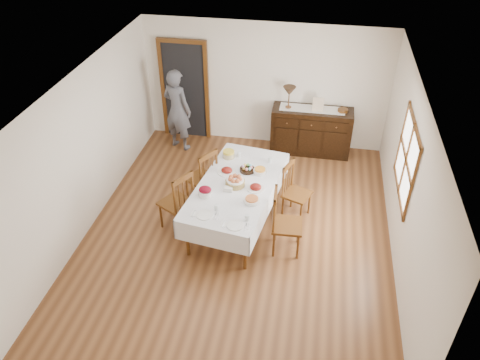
% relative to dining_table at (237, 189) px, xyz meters
% --- Properties ---
extents(ground, '(6.00, 6.00, 0.00)m').
position_rel_dining_table_xyz_m(ground, '(0.07, -0.18, -0.71)').
color(ground, brown).
extents(room_shell, '(5.02, 6.02, 2.65)m').
position_rel_dining_table_xyz_m(room_shell, '(-0.08, 0.24, 0.93)').
color(room_shell, white).
rests_on(room_shell, ground).
extents(dining_table, '(1.52, 2.49, 0.81)m').
position_rel_dining_table_xyz_m(dining_table, '(0.00, 0.00, 0.00)').
color(dining_table, white).
rests_on(dining_table, ground).
extents(chair_left_near, '(0.64, 0.64, 1.12)m').
position_rel_dining_table_xyz_m(chair_left_near, '(-0.92, -0.31, -0.14)').
color(chair_left_near, '#552F10').
rests_on(chair_left_near, ground).
extents(chair_left_far, '(0.63, 0.63, 1.10)m').
position_rel_dining_table_xyz_m(chair_left_far, '(-0.69, 0.45, -0.16)').
color(chair_left_far, '#552F10').
rests_on(chair_left_far, ground).
extents(chair_right_near, '(0.48, 0.48, 1.11)m').
position_rel_dining_table_xyz_m(chair_right_near, '(0.83, -0.52, -0.15)').
color(chair_right_near, '#552F10').
rests_on(chair_right_near, ground).
extents(chair_right_far, '(0.55, 0.55, 1.02)m').
position_rel_dining_table_xyz_m(chair_right_far, '(0.92, 0.38, -0.20)').
color(chair_right_far, '#552F10').
rests_on(chair_right_far, ground).
extents(sideboard, '(1.63, 0.59, 0.98)m').
position_rel_dining_table_xyz_m(sideboard, '(1.09, 2.54, -0.22)').
color(sideboard, black).
rests_on(sideboard, ground).
extents(person, '(0.68, 0.56, 1.86)m').
position_rel_dining_table_xyz_m(person, '(-1.66, 2.24, 0.22)').
color(person, '#54565F').
rests_on(person, ground).
extents(bread_basket, '(0.32, 0.32, 0.17)m').
position_rel_dining_table_xyz_m(bread_basket, '(-0.02, -0.04, 0.17)').
color(bread_basket, olive).
rests_on(bread_basket, dining_table).
extents(egg_basket, '(0.26, 0.26, 0.11)m').
position_rel_dining_table_xyz_m(egg_basket, '(0.10, 0.40, 0.13)').
color(egg_basket, black).
rests_on(egg_basket, dining_table).
extents(ham_platter_a, '(0.32, 0.32, 0.11)m').
position_rel_dining_table_xyz_m(ham_platter_a, '(-0.23, 0.30, 0.12)').
color(ham_platter_a, white).
rests_on(ham_platter_a, dining_table).
extents(ham_platter_b, '(0.28, 0.28, 0.11)m').
position_rel_dining_table_xyz_m(ham_platter_b, '(0.32, -0.08, 0.12)').
color(ham_platter_b, white).
rests_on(ham_platter_b, dining_table).
extents(beet_bowl, '(0.22, 0.22, 0.16)m').
position_rel_dining_table_xyz_m(beet_bowl, '(-0.43, -0.38, 0.17)').
color(beet_bowl, white).
rests_on(beet_bowl, dining_table).
extents(carrot_bowl, '(0.23, 0.23, 0.09)m').
position_rel_dining_table_xyz_m(carrot_bowl, '(0.33, 0.38, 0.14)').
color(carrot_bowl, white).
rests_on(carrot_bowl, dining_table).
extents(pineapple_bowl, '(0.21, 0.21, 0.13)m').
position_rel_dining_table_xyz_m(pineapple_bowl, '(-0.29, 0.77, 0.16)').
color(pineapple_bowl, tan).
rests_on(pineapple_bowl, dining_table).
extents(casserole_dish, '(0.26, 0.26, 0.08)m').
position_rel_dining_table_xyz_m(casserole_dish, '(0.31, -0.42, 0.13)').
color(casserole_dish, white).
rests_on(casserole_dish, dining_table).
extents(butter_dish, '(0.15, 0.11, 0.07)m').
position_rel_dining_table_xyz_m(butter_dish, '(-0.10, -0.21, 0.13)').
color(butter_dish, white).
rests_on(butter_dish, dining_table).
extents(setting_left, '(0.44, 0.31, 0.10)m').
position_rel_dining_table_xyz_m(setting_left, '(-0.28, -0.81, 0.11)').
color(setting_left, white).
rests_on(setting_left, dining_table).
extents(setting_right, '(0.44, 0.31, 0.10)m').
position_rel_dining_table_xyz_m(setting_right, '(0.21, -0.97, 0.11)').
color(setting_right, white).
rests_on(setting_right, dining_table).
extents(glass_far_a, '(0.07, 0.07, 0.10)m').
position_rel_dining_table_xyz_m(glass_far_a, '(-0.11, 0.82, 0.14)').
color(glass_far_a, silver).
rests_on(glass_far_a, dining_table).
extents(glass_far_b, '(0.07, 0.07, 0.10)m').
position_rel_dining_table_xyz_m(glass_far_b, '(0.45, 0.73, 0.15)').
color(glass_far_b, silver).
rests_on(glass_far_b, dining_table).
extents(runner, '(1.30, 0.35, 0.01)m').
position_rel_dining_table_xyz_m(runner, '(1.07, 2.57, 0.27)').
color(runner, white).
rests_on(runner, sideboard).
extents(table_lamp, '(0.26, 0.26, 0.46)m').
position_rel_dining_table_xyz_m(table_lamp, '(0.59, 2.53, 0.62)').
color(table_lamp, brown).
rests_on(table_lamp, sideboard).
extents(picture_frame, '(0.22, 0.08, 0.28)m').
position_rel_dining_table_xyz_m(picture_frame, '(1.17, 2.50, 0.40)').
color(picture_frame, beige).
rests_on(picture_frame, sideboard).
extents(deco_bowl, '(0.20, 0.20, 0.06)m').
position_rel_dining_table_xyz_m(deco_bowl, '(1.67, 2.55, 0.29)').
color(deco_bowl, '#552F10').
rests_on(deco_bowl, sideboard).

